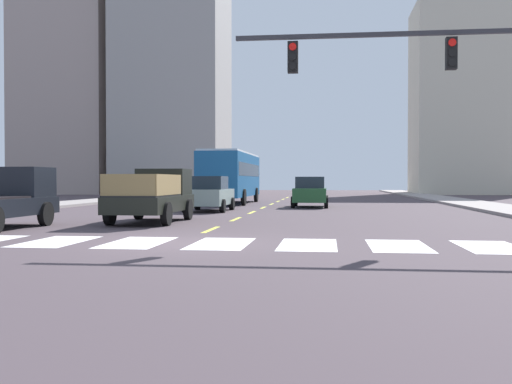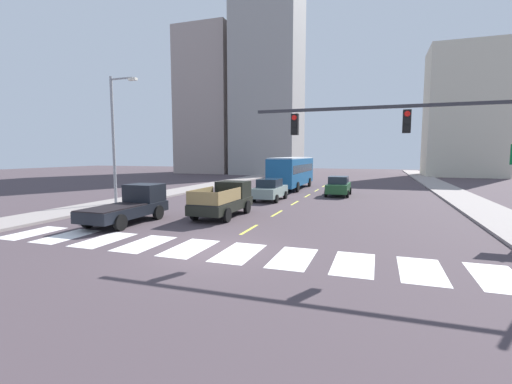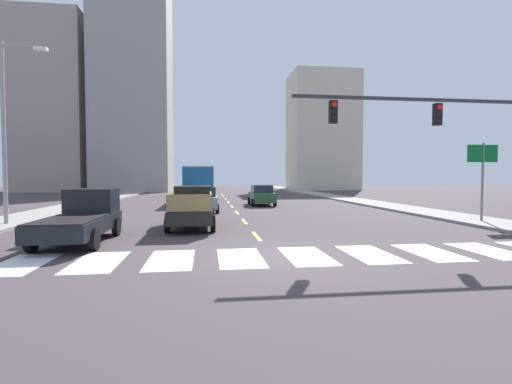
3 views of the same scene
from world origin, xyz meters
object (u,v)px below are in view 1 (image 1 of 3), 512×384
(pickup_stakebed, at_px, (155,196))
(sedan_near_left, at_px, (310,192))
(traffic_signal_gantry, at_px, (500,75))
(city_bus, at_px, (231,174))
(pickup_dark, at_px, (1,199))
(sedan_far, at_px, (209,194))

(pickup_stakebed, relative_size, sedan_near_left, 1.18)
(sedan_near_left, xyz_separation_m, traffic_signal_gantry, (5.44, -17.76, 3.40))
(pickup_stakebed, height_order, city_bus, city_bus)
(pickup_stakebed, height_order, traffic_signal_gantry, traffic_signal_gantry)
(traffic_signal_gantry, bearing_deg, pickup_stakebed, 154.50)
(pickup_dark, xyz_separation_m, traffic_signal_gantry, (14.76, -1.60, 3.33))
(pickup_stakebed, xyz_separation_m, traffic_signal_gantry, (10.77, -5.14, 3.32))
(sedan_far, bearing_deg, city_bus, 92.12)
(pickup_stakebed, distance_m, pickup_dark, 5.34)
(sedan_far, bearing_deg, sedan_near_left, 45.79)
(pickup_stakebed, relative_size, sedan_far, 1.18)
(pickup_dark, distance_m, sedan_far, 11.97)
(pickup_stakebed, bearing_deg, city_bus, 89.10)
(pickup_dark, xyz_separation_m, city_bus, (4.03, 20.76, 1.03))
(pickup_dark, bearing_deg, sedan_far, 64.52)
(pickup_stakebed, height_order, sedan_far, pickup_stakebed)
(traffic_signal_gantry, bearing_deg, sedan_far, 128.93)
(city_bus, xyz_separation_m, sedan_far, (0.48, -9.67, -1.09))
(traffic_signal_gantry, bearing_deg, city_bus, 115.64)
(sedan_near_left, bearing_deg, sedan_far, -135.88)
(city_bus, relative_size, sedan_far, 2.45)
(sedan_near_left, bearing_deg, traffic_signal_gantry, -75.40)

